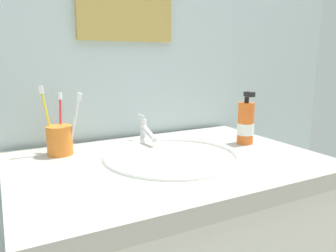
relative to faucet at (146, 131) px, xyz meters
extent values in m
cube|color=silver|center=(-0.02, 0.14, 0.31)|extent=(2.10, 0.04, 2.40)
cube|color=#BCB7AD|center=(-0.02, -0.22, -0.07)|extent=(0.90, 0.63, 0.05)
ellipsoid|color=white|center=(0.00, -0.20, -0.09)|extent=(0.37, 0.37, 0.09)
torus|color=white|center=(0.00, -0.20, -0.04)|extent=(0.43, 0.43, 0.02)
cylinder|color=#595B60|center=(0.00, -0.20, -0.13)|extent=(0.03, 0.03, 0.01)
cylinder|color=silver|center=(0.00, 0.02, 0.00)|extent=(0.02, 0.02, 0.08)
cylinder|color=silver|center=(0.00, -0.03, 0.00)|extent=(0.02, 0.10, 0.05)
cylinder|color=silver|center=(0.00, 0.03, 0.05)|extent=(0.01, 0.05, 0.01)
cylinder|color=orange|center=(-0.30, -0.02, 0.00)|extent=(0.08, 0.08, 0.09)
cylinder|color=yellow|center=(-0.33, 0.00, 0.06)|extent=(0.04, 0.02, 0.20)
cube|color=white|center=(-0.34, 0.00, 0.16)|extent=(0.02, 0.01, 0.03)
cylinder|color=red|center=(-0.29, 0.01, 0.05)|extent=(0.02, 0.05, 0.17)
cube|color=white|center=(-0.28, 0.03, 0.14)|extent=(0.01, 0.02, 0.03)
cylinder|color=white|center=(-0.26, -0.04, 0.05)|extent=(0.05, 0.03, 0.18)
cube|color=white|center=(-0.24, -0.05, 0.14)|extent=(0.02, 0.02, 0.03)
cylinder|color=orange|center=(0.30, -0.18, 0.03)|extent=(0.06, 0.06, 0.14)
cylinder|color=black|center=(0.30, -0.18, 0.11)|extent=(0.02, 0.02, 0.02)
cube|color=black|center=(0.30, -0.19, 0.13)|extent=(0.02, 0.04, 0.02)
cylinder|color=white|center=(0.30, -0.18, 0.01)|extent=(0.06, 0.06, 0.04)
camera|label=1|loc=(-0.46, -1.05, 0.25)|focal=35.12mm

